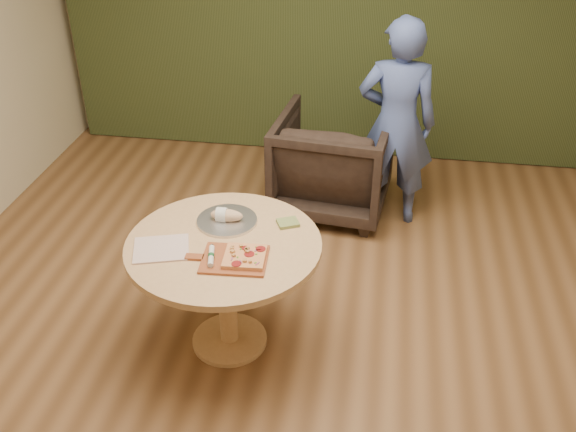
# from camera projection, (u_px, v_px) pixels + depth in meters

# --- Properties ---
(room_shell) EXTENTS (5.04, 6.04, 2.84)m
(room_shell) POSITION_uv_depth(u_px,v_px,m) (270.00, 151.00, 3.12)
(room_shell) COLOR brown
(room_shell) RESTS_ON ground
(curtain) EXTENTS (4.80, 0.14, 2.78)m
(curtain) POSITION_uv_depth(u_px,v_px,m) (330.00, 2.00, 5.54)
(curtain) COLOR #2B3618
(curtain) RESTS_ON ground
(pedestal_table) EXTENTS (1.11, 1.11, 0.75)m
(pedestal_table) POSITION_uv_depth(u_px,v_px,m) (225.00, 262.00, 3.67)
(pedestal_table) COLOR tan
(pedestal_table) RESTS_ON ground
(pizza_paddle) EXTENTS (0.45, 0.30, 0.01)m
(pizza_paddle) POSITION_uv_depth(u_px,v_px,m) (233.00, 259.00, 3.45)
(pizza_paddle) COLOR #974926
(pizza_paddle) RESTS_ON pedestal_table
(flatbread_pizza) EXTENTS (0.23, 0.23, 0.04)m
(flatbread_pizza) POSITION_uv_depth(u_px,v_px,m) (245.00, 256.00, 3.44)
(flatbread_pizza) COLOR #E59959
(flatbread_pizza) RESTS_ON pizza_paddle
(cutlery_roll) EXTENTS (0.06, 0.20, 0.03)m
(cutlery_roll) POSITION_uv_depth(u_px,v_px,m) (211.00, 256.00, 3.43)
(cutlery_roll) COLOR silver
(cutlery_roll) RESTS_ON pizza_paddle
(newspaper) EXTENTS (0.36, 0.33, 0.01)m
(newspaper) POSITION_uv_depth(u_px,v_px,m) (161.00, 249.00, 3.54)
(newspaper) COLOR white
(newspaper) RESTS_ON pedestal_table
(serving_tray) EXTENTS (0.36, 0.36, 0.02)m
(serving_tray) POSITION_uv_depth(u_px,v_px,m) (227.00, 220.00, 3.77)
(serving_tray) COLOR silver
(serving_tray) RESTS_ON pedestal_table
(bread_roll) EXTENTS (0.19, 0.09, 0.09)m
(bread_roll) POSITION_uv_depth(u_px,v_px,m) (225.00, 215.00, 3.76)
(bread_roll) COLOR #D5AD81
(bread_roll) RESTS_ON serving_tray
(green_packet) EXTENTS (0.15, 0.14, 0.02)m
(green_packet) POSITION_uv_depth(u_px,v_px,m) (288.00, 223.00, 3.75)
(green_packet) COLOR #59692F
(green_packet) RESTS_ON pedestal_table
(armchair) EXTENTS (0.96, 0.91, 0.90)m
(armchair) POSITION_uv_depth(u_px,v_px,m) (333.00, 158.00, 5.12)
(armchair) COLOR black
(armchair) RESTS_ON ground
(person_standing) EXTENTS (0.60, 0.39, 1.63)m
(person_standing) POSITION_uv_depth(u_px,v_px,m) (396.00, 124.00, 4.81)
(person_standing) COLOR #455999
(person_standing) RESTS_ON ground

